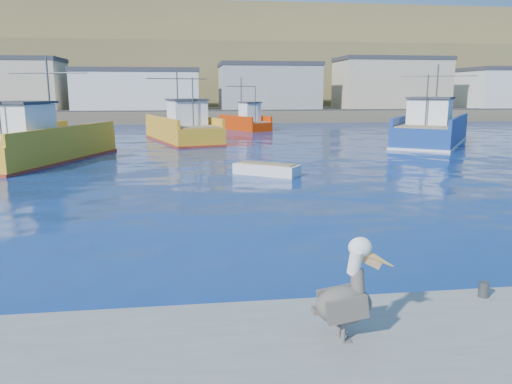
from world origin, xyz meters
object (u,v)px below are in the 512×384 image
(boat_orange, at_px, (246,121))
(skiff_mid, at_px, (266,170))
(trawler_blue, at_px, (431,130))
(pelican, at_px, (347,296))
(trawler_yellow_a, at_px, (39,145))
(trawler_yellow_b, at_px, (183,129))

(boat_orange, xyz_separation_m, skiff_mid, (-2.49, -31.21, -0.74))
(boat_orange, bearing_deg, trawler_blue, -51.18)
(skiff_mid, distance_m, pelican, 19.09)
(pelican, bearing_deg, trawler_yellow_a, 114.62)
(trawler_yellow_a, bearing_deg, skiff_mid, -26.83)
(boat_orange, height_order, pelican, boat_orange)
(trawler_yellow_b, distance_m, trawler_blue, 21.49)
(trawler_blue, bearing_deg, pelican, -118.69)
(trawler_blue, xyz_separation_m, pelican, (-18.03, -32.95, 0.09))
(trawler_blue, distance_m, skiff_mid, 21.53)
(trawler_yellow_a, xyz_separation_m, trawler_yellow_b, (8.91, 11.88, -0.03))
(trawler_blue, distance_m, boat_orange, 22.14)
(trawler_yellow_a, distance_m, trawler_yellow_b, 14.85)
(trawler_yellow_a, distance_m, boat_orange, 29.16)
(trawler_yellow_a, relative_size, trawler_yellow_b, 1.04)
(trawler_yellow_b, distance_m, pelican, 37.82)
(skiff_mid, bearing_deg, pelican, -95.02)
(pelican, bearing_deg, trawler_yellow_b, 94.43)
(boat_orange, distance_m, pelican, 50.38)
(skiff_mid, height_order, pelican, pelican)
(boat_orange, height_order, skiff_mid, boat_orange)
(trawler_yellow_a, bearing_deg, trawler_yellow_b, 53.12)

